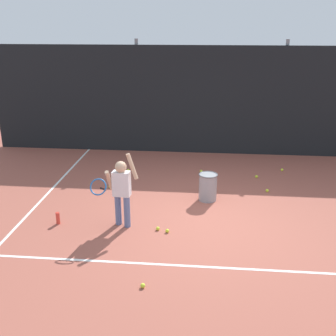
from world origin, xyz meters
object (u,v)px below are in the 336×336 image
tennis_ball_3 (201,171)px  tennis_ball_7 (267,191)px  tennis_ball_6 (143,286)px  water_bottle (58,218)px  tennis_ball_0 (282,170)px  tennis_ball_4 (256,177)px  tennis_ball_8 (110,187)px  ball_hopper (208,187)px  tennis_ball_5 (158,228)px  tennis_ball_1 (128,170)px  tennis_player (121,188)px  tennis_ball_2 (167,231)px

tennis_ball_3 → tennis_ball_7: size_ratio=1.00×
tennis_ball_6 → water_bottle: bearing=136.8°
tennis_ball_0 → tennis_ball_6: bearing=-118.9°
tennis_ball_4 → tennis_ball_7: (0.14, -0.81, 0.00)m
tennis_ball_6 → tennis_ball_7: 4.10m
tennis_ball_8 → tennis_ball_3: bearing=30.4°
tennis_ball_3 → tennis_ball_6: size_ratio=1.00×
tennis_ball_0 → tennis_ball_7: size_ratio=1.00×
ball_hopper → tennis_ball_5: bearing=-122.1°
ball_hopper → tennis_ball_4: ball_hopper is taller
water_bottle → tennis_ball_0: water_bottle is taller
ball_hopper → tennis_ball_3: ball_hopper is taller
tennis_ball_1 → tennis_ball_8: size_ratio=1.00×
tennis_ball_4 → tennis_ball_5: (-1.99, -2.70, 0.00)m
tennis_player → tennis_ball_0: tennis_player is taller
water_bottle → tennis_ball_7: 4.33m
water_bottle → tennis_ball_6: 2.47m
tennis_ball_7 → tennis_ball_5: bearing=-138.4°
tennis_ball_8 → water_bottle: bearing=-107.8°
tennis_ball_8 → ball_hopper: bearing=-11.1°
tennis_ball_0 → tennis_ball_3: (-1.96, -0.29, 0.00)m
ball_hopper → tennis_ball_7: bearing=22.3°
ball_hopper → tennis_ball_5: (-0.86, -1.36, -0.26)m
tennis_ball_2 → tennis_ball_6: size_ratio=1.00×
tennis_ball_7 → tennis_ball_1: bearing=163.5°
water_bottle → tennis_ball_2: 1.99m
tennis_ball_5 → tennis_ball_6: same height
tennis_ball_7 → tennis_ball_8: (-3.39, -0.11, 0.00)m
tennis_player → water_bottle: bearing=-173.0°
tennis_ball_1 → tennis_ball_4: 3.05m
tennis_ball_6 → tennis_ball_8: size_ratio=1.00×
tennis_ball_1 → tennis_ball_6: 4.57m
ball_hopper → tennis_ball_2: bearing=-115.5°
tennis_ball_7 → tennis_ball_8: 3.39m
tennis_ball_4 → tennis_ball_5: same height
tennis_ball_1 → water_bottle: bearing=-105.2°
tennis_ball_4 → tennis_ball_5: bearing=-126.4°
tennis_ball_7 → tennis_ball_8: size_ratio=1.00×
tennis_ball_0 → tennis_ball_8: bearing=-159.8°
tennis_ball_6 → tennis_ball_7: size_ratio=1.00×
ball_hopper → tennis_ball_6: 3.12m
tennis_player → water_bottle: size_ratio=6.14×
tennis_player → tennis_ball_6: tennis_player is taller
tennis_player → tennis_ball_3: tennis_player is taller
tennis_ball_5 → tennis_ball_7: size_ratio=1.00×
ball_hopper → tennis_ball_0: ball_hopper is taller
ball_hopper → tennis_ball_1: (-1.92, 1.47, -0.26)m
tennis_ball_6 → tennis_ball_8: bearing=110.2°
tennis_ball_6 → tennis_ball_1: bearing=103.3°
tennis_ball_7 → water_bottle: bearing=-155.2°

